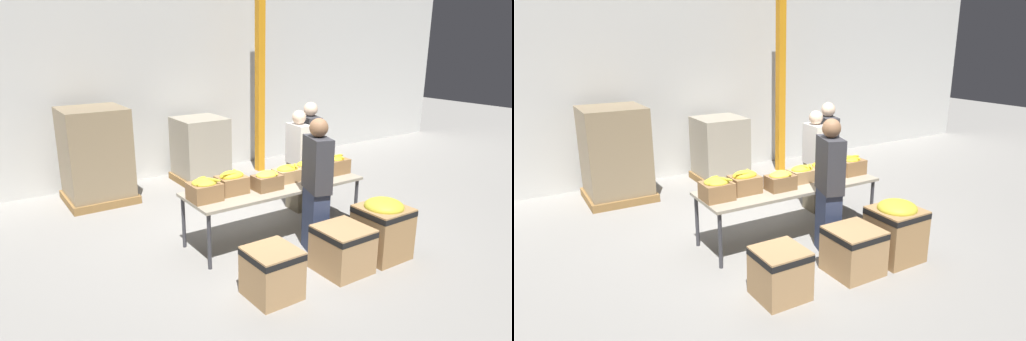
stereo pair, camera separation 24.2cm
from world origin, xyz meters
The scene contains 18 objects.
ground_plane centered at (0.00, 0.00, 0.00)m, with size 30.00×30.00×0.00m, color gray.
wall_back centered at (0.00, 3.68, 2.00)m, with size 16.00×0.08×4.00m.
sorting_table centered at (0.00, 0.00, 0.72)m, with size 2.58×0.85×0.76m.
banana_box_0 centered at (-1.10, -0.02, 0.91)m, with size 0.38×0.35×0.30m.
banana_box_1 centered at (-0.67, 0.03, 0.91)m, with size 0.38×0.31×0.31m.
banana_box_2 centered at (-0.20, -0.11, 0.89)m, with size 0.38×0.27×0.25m.
banana_box_3 centered at (0.25, 0.04, 0.88)m, with size 0.38×0.27×0.25m.
banana_box_4 centered at (0.63, 0.07, 0.88)m, with size 0.38×0.29×0.25m.
banana_box_5 centered at (1.08, -0.02, 0.90)m, with size 0.38×0.33×0.29m.
volunteer_0 centered at (0.92, 0.64, 0.81)m, with size 0.26×0.46×1.64m.
volunteer_1 centered at (0.17, -0.68, 0.88)m, with size 0.38×0.53×1.78m.
volunteer_2 centered at (1.29, 0.81, 0.85)m, with size 0.36×0.51×1.72m.
donation_bin_0 centered at (-0.95, -1.28, 0.30)m, with size 0.53×0.53×0.56m.
donation_bin_1 centered at (0.09, -1.28, 0.31)m, with size 0.59×0.59×0.56m.
donation_bin_2 centered at (0.77, -1.28, 0.42)m, with size 0.59×0.59×0.79m.
support_pillar centered at (1.70, 2.89, 2.00)m, with size 0.15×0.15×4.00m.
pallet_stack_0 centered at (0.32, 2.93, 0.61)m, with size 0.98×0.98×1.25m.
pallet_stack_1 centered at (-1.68, 2.86, 0.80)m, with size 1.11×1.11×1.61m.
Camera 2 is at (-3.33, -5.00, 2.73)m, focal length 32.00 mm.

